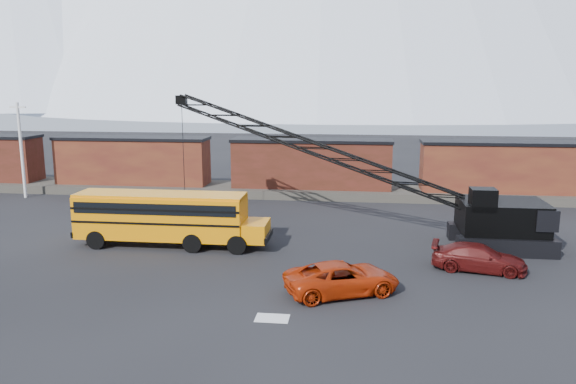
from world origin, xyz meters
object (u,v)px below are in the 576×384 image
red_pickup (342,278)px  crawler_crane (327,153)px  school_bus (167,217)px  maroon_suv (479,258)px

red_pickup → crawler_crane: (-1.32, 10.44, 4.49)m
school_bus → maroon_suv: 17.70m
school_bus → maroon_suv: size_ratio=2.45×
red_pickup → maroon_suv: (6.95, 4.11, -0.05)m
school_bus → crawler_crane: size_ratio=0.49×
red_pickup → maroon_suv: size_ratio=1.12×
red_pickup → maroon_suv: 8.07m
school_bus → red_pickup: size_ratio=2.19×
red_pickup → crawler_crane: 11.44m
school_bus → red_pickup: school_bus is taller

